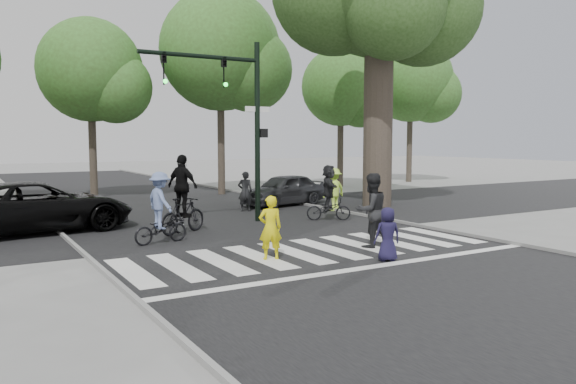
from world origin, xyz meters
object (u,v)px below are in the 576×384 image
Objects in this scene: pedestrian_woman at (270,228)px; cyclist_left at (160,213)px; car_suv at (38,207)px; car_grey at (284,190)px; cyclist_right at (329,196)px; cyclist_mid at (183,201)px; pedestrian_adult at (371,210)px; traffic_signal at (234,105)px; pedestrian_child at (387,234)px.

cyclist_left is (-1.56, 3.25, 0.09)m from pedestrian_woman.
car_suv is at bearing -44.66° from pedestrian_woman.
car_grey is (9.84, 2.16, -0.10)m from car_suv.
cyclist_right is at bearing -112.73° from car_suv.
car_suv is at bearing 164.65° from cyclist_right.
cyclist_right is (5.27, 0.02, -0.11)m from cyclist_mid.
cyclist_mid is at bearing -52.09° from pedestrian_adult.
traffic_signal is 4.81× the size of pedestrian_child.
car_grey is (3.95, 3.55, -3.23)m from traffic_signal.
cyclist_right is at bearing -122.21° from pedestrian_woman.
pedestrian_adult is 9.98m from car_suv.
cyclist_right is 4.70m from car_grey.
cyclist_left is at bearing -144.97° from traffic_signal.
traffic_signal reaches higher than cyclist_mid.
cyclist_mid reaches higher than cyclist_left.
traffic_signal reaches higher than car_suv.
traffic_signal is at bearing 26.01° from cyclist_mid.
cyclist_left reaches higher than pedestrian_woman.
pedestrian_adult reaches higher than cyclist_right.
cyclist_mid is at bearing -131.34° from car_suv.
traffic_signal reaches higher than car_grey.
pedestrian_child is 6.59m from cyclist_mid.
car_grey is at bearing 41.95° from traffic_signal.
cyclist_right is at bearing -19.26° from traffic_signal.
cyclist_right reaches higher than car_grey.
pedestrian_woman is at bearing -156.55° from car_suv.
pedestrian_child is (2.24, -1.51, -0.13)m from pedestrian_woman.
traffic_signal is at bearing -92.85° from pedestrian_woman.
pedestrian_child is at bearing -65.62° from cyclist_mid.
pedestrian_woman is at bearing -83.89° from cyclist_mid.
traffic_signal is at bearing -110.65° from car_suv.
cyclist_right is at bearing 0.22° from cyclist_mid.
cyclist_left is at bearing -49.83° from pedestrian_woman.
cyclist_left is (-4.55, 3.26, -0.12)m from pedestrian_adult.
car_grey is at bearing -107.44° from pedestrian_woman.
pedestrian_woman is 8.10m from car_suv.
cyclist_left is 0.82× the size of cyclist_mid.
cyclist_mid is at bearing -47.38° from pedestrian_child.
cyclist_left reaches higher than pedestrian_child.
pedestrian_adult is 0.82× the size of cyclist_mid.
pedestrian_adult is at bearing -141.68° from car_suv.
pedestrian_child is 1.72m from pedestrian_adult.
traffic_signal is at bearing 160.74° from cyclist_right.
traffic_signal is 3.10× the size of cyclist_left.
car_grey is (5.69, 9.12, -0.08)m from pedestrian_woman.
cyclist_left reaches higher than car_grey.
pedestrian_adult is (0.75, 1.51, 0.34)m from pedestrian_child.
cyclist_right is 0.49× the size of car_grey.
cyclist_left is 4.52m from car_suv.
pedestrian_adult is 5.60m from cyclist_left.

